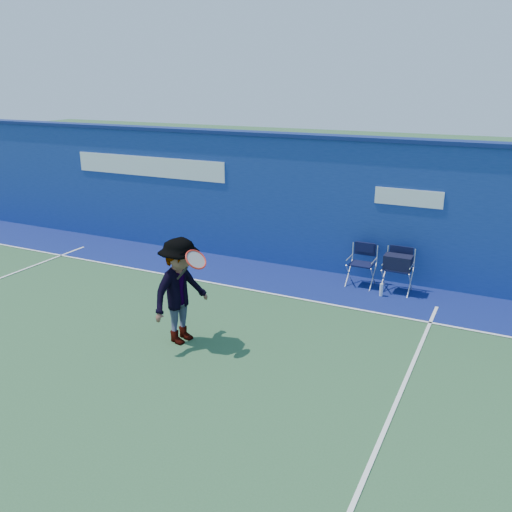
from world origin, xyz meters
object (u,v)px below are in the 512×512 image
at_px(directors_chair_left, 361,272).
at_px(directors_chair_right, 397,274).
at_px(tennis_player, 181,291).
at_px(water_bottle, 381,290).

height_order(directors_chair_left, directors_chair_right, directors_chair_right).
height_order(directors_chair_left, tennis_player, tennis_player).
bearing_deg(directors_chair_right, water_bottle, -121.35).
relative_size(directors_chair_right, tennis_player, 0.51).
xyz_separation_m(water_bottle, tennis_player, (-2.55, -3.45, 0.78)).
relative_size(directors_chair_left, directors_chair_right, 0.97).
xyz_separation_m(directors_chair_right, water_bottle, (-0.23, -0.37, -0.26)).
distance_m(directors_chair_left, directors_chair_right, 0.78).
bearing_deg(water_bottle, tennis_player, -126.47).
distance_m(directors_chair_left, tennis_player, 4.41).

